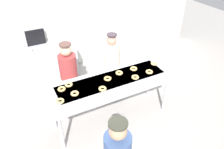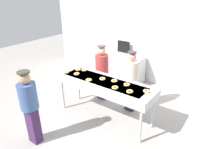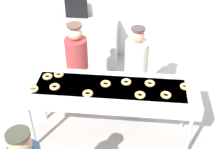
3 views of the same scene
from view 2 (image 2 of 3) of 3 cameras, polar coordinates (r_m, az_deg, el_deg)
The scene contains 21 objects.
ground_plane at distance 5.06m, azimuth -2.12°, elevation -11.98°, with size 16.00×16.00×0.00m, color #9E9993.
back_wall at distance 6.44m, azimuth 11.38°, elevation 10.52°, with size 8.00×0.12×3.05m, color white.
fryer_conveyor at distance 4.59m, azimuth -2.29°, elevation -2.87°, with size 2.44×0.74×0.99m.
glazed_donut_0 at distance 4.60m, azimuth -2.73°, elevation -1.22°, with size 0.14×0.14×0.04m, color #E6AF5E.
glazed_donut_1 at distance 5.13m, azimuth -7.92°, elevation 1.30°, with size 0.14×0.14×0.04m, color #E6BA6F.
glazed_donut_2 at distance 4.07m, azimuth 5.08°, elevation -4.83°, with size 0.14×0.14×0.04m, color #DBB365.
glazed_donut_3 at distance 4.50m, azimuth 0.65°, elevation -1.79°, with size 0.14×0.14×0.04m, color #DCB867.
glazed_donut_4 at distance 4.57m, azimuth -6.64°, elevation -1.57°, with size 0.14×0.14×0.04m, color #E7BB62.
glazed_donut_5 at distance 5.18m, azimuth -9.64°, elevation 1.42°, with size 0.14×0.14×0.04m, color #E2AE5F.
glazed_donut_6 at distance 4.34m, azimuth 4.23°, elevation -2.86°, with size 0.14×0.14×0.04m, color #DDB561.
glazed_donut_7 at distance 4.13m, azimuth 9.80°, elevation -4.68°, with size 0.14×0.14×0.04m, color #E9B76B.
glazed_donut_8 at distance 5.07m, azimuth -12.89°, elevation 0.64°, with size 0.14×0.14×0.04m, color #DDB167.
glazed_donut_9 at distance 4.93m, azimuth -10.05°, elevation 0.20°, with size 0.14×0.14×0.04m, color #E3A968.
glazed_donut_10 at distance 4.21m, azimuth 0.85°, elevation -3.74°, with size 0.14×0.14×0.04m, color #E2BB65.
worker_baker at distance 5.45m, azimuth -2.85°, elevation 1.48°, with size 0.35×0.35×1.55m.
worker_assistant at distance 4.92m, azimuth 5.50°, elevation -1.01°, with size 0.36×0.36×1.58m.
customer_waiting at distance 4.19m, azimuth -22.44°, elevation -7.81°, with size 0.34×0.34×1.58m.
prep_counter at distance 6.79m, azimuth 2.02°, elevation 2.17°, with size 1.68×0.61×0.90m, color #B7BABF.
paper_cup_0 at distance 6.98m, azimuth 0.72°, elevation 7.22°, with size 0.08×0.08×0.12m, color white.
paper_cup_1 at distance 6.65m, azimuth -0.04°, elevation 6.36°, with size 0.08×0.08×0.12m, color white.
menu_display at distance 6.78m, azimuth 3.27°, elevation 7.90°, with size 0.45×0.04×0.39m, color black.
Camera 2 is at (2.50, -3.25, 2.97)m, focal length 32.10 mm.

